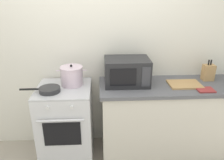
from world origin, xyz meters
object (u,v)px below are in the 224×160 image
stock_pot (72,76)px  cutting_board (185,84)px  oven_mitt (205,90)px  stove (67,123)px  knife_block (208,72)px  frying_pan (49,90)px  microwave (127,71)px

stock_pot → cutting_board: (1.28, -0.08, -0.10)m
stock_pot → oven_mitt: (1.45, -0.24, -0.10)m
stock_pot → stove: bearing=-137.9°
cutting_board → knife_block: size_ratio=1.43×
stock_pot → oven_mitt: stock_pot is taller
frying_pan → oven_mitt: bearing=-2.0°
stock_pot → cutting_board: size_ratio=0.93×
cutting_board → stove: bearing=-180.0°
cutting_board → knife_block: knife_block is taller
cutting_board → frying_pan: bearing=-176.1°
stock_pot → frying_pan: size_ratio=0.79×
knife_block → cutting_board: bearing=-156.9°
stove → oven_mitt: size_ratio=5.11×
microwave → knife_block: bearing=3.6°
stove → knife_block: (1.70, 0.14, 0.56)m
frying_pan → oven_mitt: (1.68, -0.06, -0.02)m
stove → stock_pot: size_ratio=2.73×
stove → frying_pan: bearing=-143.4°
stove → stock_pot: bearing=42.1°
stock_pot → knife_block: 1.61m
knife_block → stove: bearing=-175.2°
oven_mitt → microwave: bearing=164.0°
frying_pan → microwave: microwave is taller
stove → cutting_board: size_ratio=2.56×
cutting_board → microwave: bearing=173.2°
cutting_board → oven_mitt: cutting_board is taller
stock_pot → microwave: 0.62m
knife_block → oven_mitt: size_ratio=1.40×
stove → stock_pot: (0.09, 0.08, 0.57)m
stove → frying_pan: frying_pan is taller
stock_pot → knife_block: bearing=2.1°
microwave → oven_mitt: (0.83, -0.24, -0.14)m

